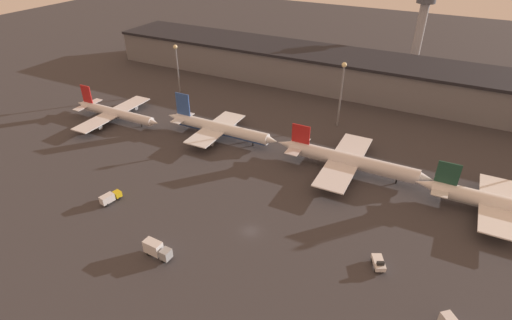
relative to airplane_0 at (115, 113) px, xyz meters
name	(u,v)px	position (x,y,z in m)	size (l,w,h in m)	color
ground	(251,231)	(76.65, -32.34, -3.00)	(600.00, 600.00, 0.00)	#383538
terminal_building	(364,75)	(76.65, 73.81, 4.74)	(253.71, 29.67, 15.39)	slate
airplane_0	(115,113)	(0.00, 0.00, 0.00)	(40.84, 34.92, 11.79)	silver
airplane_1	(219,128)	(43.18, 6.52, 0.61)	(45.09, 27.92, 14.07)	white
airplane_2	(350,161)	(90.52, 6.21, 0.76)	(48.60, 35.05, 12.32)	silver
airplane_3	(505,205)	(132.65, 3.35, 0.77)	(45.32, 28.06, 12.54)	white
service_vehicle_0	(379,263)	(107.95, -29.50, -1.76)	(4.18, 5.27, 2.64)	white
service_vehicle_2	(157,249)	(61.42, -49.98, -0.86)	(7.09, 2.65, 3.91)	#9EA3A8
service_vehicle_3	(110,198)	(36.59, -39.83, -1.37)	(3.16, 6.27, 2.86)	gold
lamp_post_0	(177,62)	(3.91, 35.39, 10.77)	(1.80, 1.80, 21.17)	slate
lamp_post_1	(342,86)	(77.62, 35.39, 12.62)	(1.80, 1.80, 24.48)	slate
control_tower	(422,22)	(91.36, 121.44, 19.49)	(9.00, 9.00, 38.43)	#99999E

